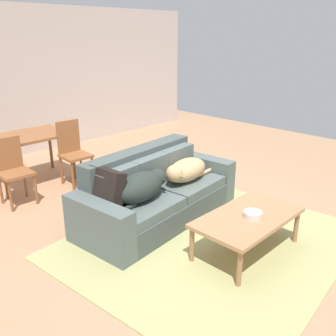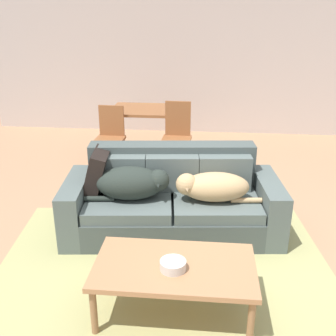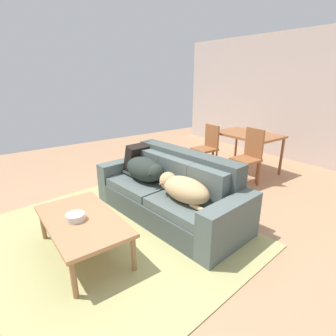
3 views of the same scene
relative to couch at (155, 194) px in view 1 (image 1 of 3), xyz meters
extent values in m
plane|color=tan|center=(0.28, -0.27, -0.32)|extent=(10.00, 10.00, 0.00)
cube|color=beige|center=(0.28, 3.73, 1.03)|extent=(8.00, 0.12, 2.70)
cube|color=tan|center=(0.01, -0.86, -0.32)|extent=(3.22, 2.90, 0.01)
cube|color=#454F4D|center=(0.01, -0.06, -0.17)|extent=(1.82, 1.07, 0.30)
cube|color=#54605D|center=(-0.43, -0.11, 0.04)|extent=(0.93, 0.95, 0.11)
cube|color=#54605D|center=(0.44, -0.02, 0.04)|extent=(0.93, 0.95, 0.11)
cube|color=#454F4D|center=(-0.03, 0.26, 0.31)|extent=(1.75, 0.41, 0.44)
cube|color=#54605D|center=(-0.54, 0.02, 0.28)|extent=(0.55, 0.21, 0.37)
cube|color=#54605D|center=(-0.01, 0.08, 0.28)|extent=(0.55, 0.21, 0.37)
cube|color=#54605D|center=(0.53, 0.13, 0.28)|extent=(0.55, 0.21, 0.37)
cube|color=#54605D|center=(-0.96, -0.16, -0.04)|extent=(0.30, 0.92, 0.57)
cube|color=#54605D|center=(0.98, 0.03, -0.04)|extent=(0.30, 0.92, 0.57)
ellipsoid|color=#28312B|center=(-0.40, -0.17, 0.26)|extent=(0.69, 0.43, 0.33)
sphere|color=#28312B|center=(-0.12, -0.16, 0.29)|extent=(0.21, 0.21, 0.21)
cone|color=black|center=(-0.11, -0.26, 0.28)|extent=(0.11, 0.13, 0.10)
cylinder|color=#28312B|center=(-0.69, -0.28, 0.12)|extent=(0.30, 0.08, 0.05)
ellipsoid|color=tan|center=(0.43, -0.13, 0.23)|extent=(0.69, 0.41, 0.28)
sphere|color=tan|center=(0.16, -0.18, 0.27)|extent=(0.21, 0.21, 0.21)
cone|color=#967852|center=(0.16, -0.27, 0.26)|extent=(0.11, 0.13, 0.10)
cylinder|color=tan|center=(0.74, -0.17, 0.12)|extent=(0.30, 0.08, 0.05)
cube|color=black|center=(-0.77, -0.03, 0.30)|extent=(0.31, 0.47, 0.48)
cube|color=#B67D52|center=(0.13, -1.26, 0.08)|extent=(1.19, 0.67, 0.04)
cylinder|color=#9A6A46|center=(-0.42, -1.55, -0.13)|extent=(0.05, 0.05, 0.38)
cylinder|color=#9A6A46|center=(0.67, -1.55, -0.13)|extent=(0.05, 0.05, 0.38)
cylinder|color=#9A6A46|center=(-0.42, -0.97, -0.13)|extent=(0.05, 0.05, 0.38)
cylinder|color=#9A6A46|center=(0.67, -0.97, -0.13)|extent=(0.05, 0.05, 0.38)
cylinder|color=silver|center=(0.12, -1.32, 0.14)|extent=(0.19, 0.19, 0.07)
cube|color=#955932|center=(-0.53, 2.24, 0.42)|extent=(1.18, 0.81, 0.04)
cylinder|color=brown|center=(-1.07, 1.88, 0.04)|extent=(0.05, 0.05, 0.72)
cylinder|color=brown|center=(0.01, 1.88, 0.04)|extent=(0.05, 0.05, 0.72)
cylinder|color=brown|center=(0.01, 2.60, 0.04)|extent=(0.05, 0.05, 0.72)
cube|color=#955932|center=(-1.03, 1.60, 0.12)|extent=(0.41, 0.41, 0.04)
cube|color=#955932|center=(-1.03, 1.78, 0.36)|extent=(0.36, 0.05, 0.44)
cylinder|color=brown|center=(-1.21, 1.44, -0.11)|extent=(0.04, 0.04, 0.42)
cylinder|color=brown|center=(-0.87, 1.42, -0.11)|extent=(0.04, 0.04, 0.42)
cylinder|color=brown|center=(-1.20, 1.78, -0.11)|extent=(0.04, 0.04, 0.42)
cylinder|color=brown|center=(-0.86, 1.76, -0.11)|extent=(0.04, 0.04, 0.42)
cube|color=#955932|center=(-0.09, 1.64, 0.13)|extent=(0.42, 0.42, 0.04)
cube|color=#955932|center=(-0.08, 1.82, 0.40)|extent=(0.36, 0.05, 0.49)
cylinder|color=brown|center=(-0.26, 1.48, -0.10)|extent=(0.04, 0.04, 0.44)
cylinder|color=brown|center=(0.08, 1.47, -0.10)|extent=(0.04, 0.04, 0.44)
cylinder|color=brown|center=(-0.25, 1.82, -0.10)|extent=(0.04, 0.04, 0.44)
cylinder|color=brown|center=(0.09, 1.81, -0.10)|extent=(0.04, 0.04, 0.44)
camera|label=1|loc=(-2.90, -3.10, 1.88)|focal=39.93mm
camera|label=2|loc=(0.32, -3.74, 1.84)|focal=43.19mm
camera|label=3|loc=(2.57, -1.98, 1.49)|focal=28.36mm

